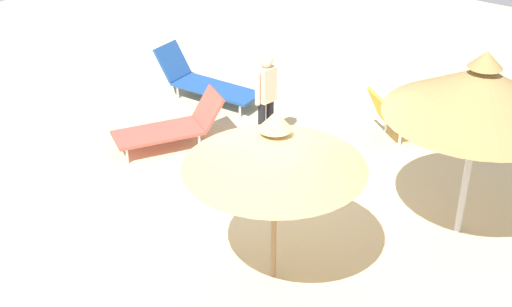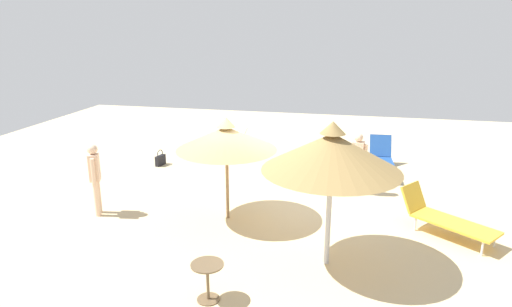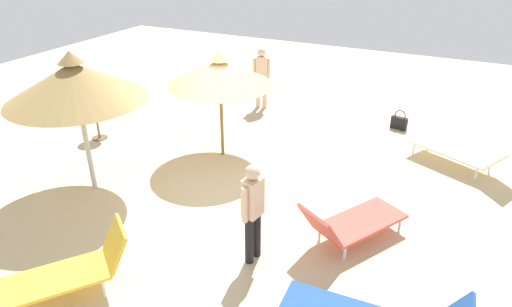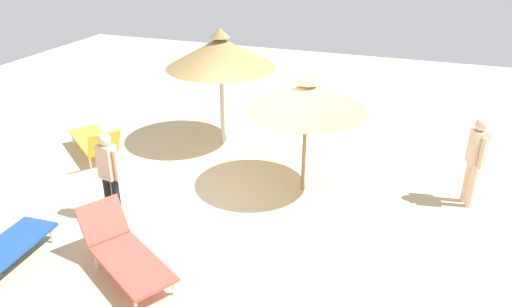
{
  "view_description": "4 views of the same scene",
  "coord_description": "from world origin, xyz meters",
  "px_view_note": "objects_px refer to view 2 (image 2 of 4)",
  "views": [
    {
      "loc": [
        6.96,
        4.85,
        5.97
      ],
      "look_at": [
        0.24,
        -0.08,
        1.25
      ],
      "focal_mm": 49.92,
      "sensor_mm": 36.0,
      "label": 1
    },
    {
      "loc": [
        -1.76,
        9.79,
        4.34
      ],
      "look_at": [
        0.42,
        -0.02,
        1.38
      ],
      "focal_mm": 31.04,
      "sensor_mm": 36.0,
      "label": 2
    },
    {
      "loc": [
        -6.74,
        -3.84,
        4.58
      ],
      "look_at": [
        -0.29,
        -0.72,
        0.9
      ],
      "focal_mm": 30.84,
      "sensor_mm": 36.0,
      "label": 3
    },
    {
      "loc": [
        2.93,
        -7.62,
        4.77
      ],
      "look_at": [
        0.37,
        -0.46,
        1.2
      ],
      "focal_mm": 34.35,
      "sensor_mm": 36.0,
      "label": 4
    }
  ],
  "objects_px": {
    "lounge_chair_near_right": "(382,160)",
    "person_standing_back": "(357,160)",
    "parasol_umbrella_near_left": "(332,152)",
    "lounge_chair_center": "(444,217)",
    "side_table_round": "(208,276)",
    "person_standing_far_right": "(95,175)",
    "handbag": "(160,160)",
    "lounge_chair_front": "(222,144)",
    "lounge_chair_edge": "(320,163)",
    "parasol_umbrella_far_left": "(226,138)"
  },
  "relations": [
    {
      "from": "person_standing_back",
      "to": "side_table_round",
      "type": "relative_size",
      "value": 2.51
    },
    {
      "from": "side_table_round",
      "to": "parasol_umbrella_near_left",
      "type": "bearing_deg",
      "value": -138.65
    },
    {
      "from": "person_standing_far_right",
      "to": "handbag",
      "type": "height_order",
      "value": "person_standing_far_right"
    },
    {
      "from": "parasol_umbrella_near_left",
      "to": "lounge_chair_edge",
      "type": "height_order",
      "value": "parasol_umbrella_near_left"
    },
    {
      "from": "lounge_chair_front",
      "to": "side_table_round",
      "type": "xyz_separation_m",
      "value": [
        -2.2,
        8.04,
        0.06
      ]
    },
    {
      "from": "lounge_chair_edge",
      "to": "person_standing_back",
      "type": "xyz_separation_m",
      "value": [
        -1.03,
        1.23,
        0.56
      ]
    },
    {
      "from": "parasol_umbrella_far_left",
      "to": "side_table_round",
      "type": "xyz_separation_m",
      "value": [
        -0.57,
        3.14,
        -1.46
      ]
    },
    {
      "from": "lounge_chair_front",
      "to": "person_standing_back",
      "type": "bearing_deg",
      "value": 148.86
    },
    {
      "from": "parasol_umbrella_far_left",
      "to": "lounge_chair_edge",
      "type": "bearing_deg",
      "value": -118.56
    },
    {
      "from": "parasol_umbrella_near_left",
      "to": "lounge_chair_near_right",
      "type": "distance_m",
      "value": 6.18
    },
    {
      "from": "lounge_chair_near_right",
      "to": "person_standing_back",
      "type": "height_order",
      "value": "person_standing_back"
    },
    {
      "from": "lounge_chair_near_right",
      "to": "lounge_chair_center",
      "type": "bearing_deg",
      "value": 104.64
    },
    {
      "from": "parasol_umbrella_far_left",
      "to": "lounge_chair_front",
      "type": "xyz_separation_m",
      "value": [
        1.63,
        -4.9,
        -1.52
      ]
    },
    {
      "from": "handbag",
      "to": "lounge_chair_near_right",
      "type": "bearing_deg",
      "value": -172.73
    },
    {
      "from": "lounge_chair_near_right",
      "to": "side_table_round",
      "type": "height_order",
      "value": "lounge_chair_near_right"
    },
    {
      "from": "parasol_umbrella_near_left",
      "to": "lounge_chair_near_right",
      "type": "bearing_deg",
      "value": -102.48
    },
    {
      "from": "side_table_round",
      "to": "parasol_umbrella_far_left",
      "type": "bearing_deg",
      "value": -79.7
    },
    {
      "from": "lounge_chair_near_right",
      "to": "lounge_chair_center",
      "type": "xyz_separation_m",
      "value": [
        -1.05,
        4.04,
        0.03
      ]
    },
    {
      "from": "parasol_umbrella_far_left",
      "to": "lounge_chair_edge",
      "type": "height_order",
      "value": "parasol_umbrella_far_left"
    },
    {
      "from": "lounge_chair_center",
      "to": "person_standing_far_right",
      "type": "relative_size",
      "value": 1.16
    },
    {
      "from": "parasol_umbrella_near_left",
      "to": "person_standing_back",
      "type": "xyz_separation_m",
      "value": [
        -0.5,
        -3.73,
        -1.24
      ]
    },
    {
      "from": "lounge_chair_edge",
      "to": "lounge_chair_near_right",
      "type": "height_order",
      "value": "lounge_chair_near_right"
    },
    {
      "from": "parasol_umbrella_near_left",
      "to": "lounge_chair_front",
      "type": "relative_size",
      "value": 1.25
    },
    {
      "from": "parasol_umbrella_far_left",
      "to": "person_standing_back",
      "type": "relative_size",
      "value": 1.44
    },
    {
      "from": "side_table_round",
      "to": "lounge_chair_front",
      "type": "bearing_deg",
      "value": -74.69
    },
    {
      "from": "parasol_umbrella_far_left",
      "to": "parasol_umbrella_near_left",
      "type": "bearing_deg",
      "value": 146.77
    },
    {
      "from": "lounge_chair_center",
      "to": "handbag",
      "type": "distance_m",
      "value": 8.5
    },
    {
      "from": "lounge_chair_near_right",
      "to": "lounge_chair_front",
      "type": "xyz_separation_m",
      "value": [
        5.28,
        -0.68,
        0.01
      ]
    },
    {
      "from": "person_standing_back",
      "to": "handbag",
      "type": "bearing_deg",
      "value": -10.89
    },
    {
      "from": "parasol_umbrella_far_left",
      "to": "lounge_chair_near_right",
      "type": "xyz_separation_m",
      "value": [
        -3.65,
        -4.21,
        -1.54
      ]
    },
    {
      "from": "lounge_chair_near_right",
      "to": "handbag",
      "type": "distance_m",
      "value": 6.89
    },
    {
      "from": "lounge_chair_center",
      "to": "handbag",
      "type": "xyz_separation_m",
      "value": [
        7.89,
        -3.16,
        -0.22
      ]
    },
    {
      "from": "person_standing_far_right",
      "to": "side_table_round",
      "type": "relative_size",
      "value": 2.6
    },
    {
      "from": "parasol_umbrella_far_left",
      "to": "lounge_chair_center",
      "type": "bearing_deg",
      "value": -177.85
    },
    {
      "from": "lounge_chair_edge",
      "to": "lounge_chair_center",
      "type": "bearing_deg",
      "value": 131.5
    },
    {
      "from": "lounge_chair_edge",
      "to": "lounge_chair_near_right",
      "type": "xyz_separation_m",
      "value": [
        -1.8,
        -0.81,
        -0.02
      ]
    },
    {
      "from": "lounge_chair_near_right",
      "to": "handbag",
      "type": "xyz_separation_m",
      "value": [
        6.84,
        0.87,
        -0.19
      ]
    },
    {
      "from": "lounge_chair_near_right",
      "to": "person_standing_back",
      "type": "xyz_separation_m",
      "value": [
        0.77,
        2.04,
        0.57
      ]
    },
    {
      "from": "lounge_chair_edge",
      "to": "side_table_round",
      "type": "bearing_deg",
      "value": 78.93
    },
    {
      "from": "parasol_umbrella_near_left",
      "to": "lounge_chair_center",
      "type": "xyz_separation_m",
      "value": [
        -2.33,
        -1.73,
        -1.78
      ]
    },
    {
      "from": "parasol_umbrella_near_left",
      "to": "lounge_chair_center",
      "type": "bearing_deg",
      "value": -143.39
    },
    {
      "from": "handbag",
      "to": "side_table_round",
      "type": "xyz_separation_m",
      "value": [
        -3.76,
        6.48,
        0.26
      ]
    },
    {
      "from": "person_standing_far_right",
      "to": "handbag",
      "type": "bearing_deg",
      "value": -87.78
    },
    {
      "from": "lounge_chair_near_right",
      "to": "lounge_chair_front",
      "type": "relative_size",
      "value": 1.0
    },
    {
      "from": "person_standing_far_right",
      "to": "handbag",
      "type": "relative_size",
      "value": 3.33
    },
    {
      "from": "parasol_umbrella_near_left",
      "to": "person_standing_far_right",
      "type": "xyz_separation_m",
      "value": [
        5.41,
        -1.09,
        -1.2
      ]
    },
    {
      "from": "person_standing_back",
      "to": "parasol_umbrella_far_left",
      "type": "bearing_deg",
      "value": 37.07
    },
    {
      "from": "lounge_chair_center",
      "to": "side_table_round",
      "type": "relative_size",
      "value": 3.01
    },
    {
      "from": "lounge_chair_center",
      "to": "side_table_round",
      "type": "distance_m",
      "value": 5.3
    },
    {
      "from": "person_standing_far_right",
      "to": "handbag",
      "type": "distance_m",
      "value": 3.9
    }
  ]
}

